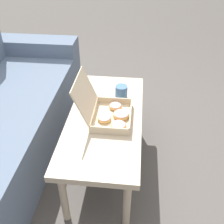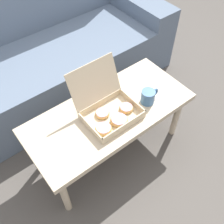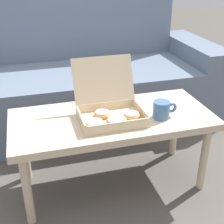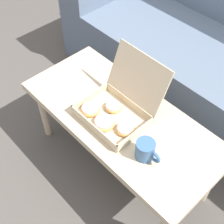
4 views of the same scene
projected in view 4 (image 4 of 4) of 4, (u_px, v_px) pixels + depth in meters
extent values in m
plane|color=#514C47|center=(125.00, 158.00, 1.91)|extent=(12.00, 12.00, 0.00)
cube|color=slate|center=(199.00, 80.00, 2.04)|extent=(1.63, 0.64, 0.45)
cube|color=slate|center=(113.00, 8.00, 2.48)|extent=(0.24, 0.84, 0.59)
cube|color=#C6B293|center=(121.00, 118.00, 1.57)|extent=(1.08, 0.48, 0.04)
cylinder|color=#C6B293|center=(44.00, 113.00, 1.89)|extent=(0.04, 0.04, 0.40)
cylinder|color=#C6B293|center=(90.00, 84.00, 2.05)|extent=(0.04, 0.04, 0.40)
cylinder|color=#C6B293|center=(211.00, 180.00, 1.59)|extent=(0.04, 0.04, 0.40)
cube|color=beige|center=(112.00, 118.00, 1.54)|extent=(0.33, 0.25, 0.01)
cube|color=beige|center=(93.00, 128.00, 1.46)|extent=(0.33, 0.01, 0.05)
cube|color=beige|center=(129.00, 102.00, 1.57)|extent=(0.33, 0.01, 0.05)
cube|color=beige|center=(91.00, 97.00, 1.59)|extent=(0.01, 0.25, 0.05)
cube|color=beige|center=(136.00, 134.00, 1.44)|extent=(0.01, 0.25, 0.05)
cube|color=beige|center=(138.00, 78.00, 1.49)|extent=(0.33, 0.10, 0.23)
torus|color=tan|center=(104.00, 123.00, 1.49)|extent=(0.11, 0.11, 0.03)
cylinder|color=pink|center=(104.00, 122.00, 1.49)|extent=(0.09, 0.09, 0.01)
torus|color=tan|center=(125.00, 129.00, 1.47)|extent=(0.09, 0.09, 0.03)
cylinder|color=pink|center=(125.00, 128.00, 1.46)|extent=(0.08, 0.08, 0.01)
torus|color=tan|center=(113.00, 107.00, 1.56)|extent=(0.09, 0.09, 0.03)
cylinder|color=pink|center=(113.00, 106.00, 1.56)|extent=(0.08, 0.08, 0.01)
torus|color=tan|center=(90.00, 109.00, 1.55)|extent=(0.10, 0.10, 0.03)
cylinder|color=pink|center=(90.00, 108.00, 1.54)|extent=(0.08, 0.08, 0.01)
cylinder|color=#3D6693|center=(145.00, 150.00, 1.37)|extent=(0.09, 0.09, 0.09)
torus|color=#3D6693|center=(155.00, 157.00, 1.33)|extent=(0.06, 0.02, 0.06)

